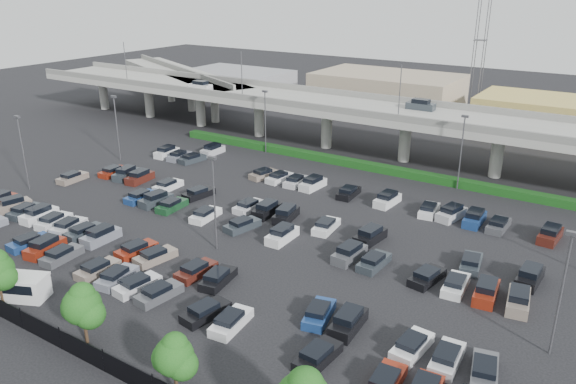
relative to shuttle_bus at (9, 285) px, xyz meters
The scene contains 11 objects.
ground 27.31m from the shuttle_bus, 69.76° to the left, with size 280.00×280.00×0.00m, color black.
overpass 58.62m from the shuttle_bus, 80.94° to the left, with size 150.00×13.00×15.80m.
on_ramp 81.02m from the shuttle_bus, 121.86° to the left, with size 50.93×30.13×8.80m.
hedge 51.47m from the shuttle_bus, 79.44° to the left, with size 66.00×1.60×1.10m, color #134012.
fence 9.69m from the shuttle_bus, 14.37° to the right, with size 70.00×0.10×2.00m.
tree_row 10.44m from the shuttle_bus, ahead, with size 65.07×3.66×5.94m.
shuttle_bus is the anchor object (origin of this frame).
parked_cars 23.34m from the shuttle_bus, 67.43° to the left, with size 63.03×41.54×1.67m.
light_poles 28.55m from the shuttle_bus, 79.11° to the left, with size 66.90×48.38×10.30m.
distant_buildings 90.12m from the shuttle_bus, 75.99° to the left, with size 138.00×24.00×9.00m.
comm_tower 101.52m from the shuttle_bus, 82.32° to the left, with size 2.40×2.40×30.00m.
Camera 1 is at (35.57, -49.07, 26.98)m, focal length 35.00 mm.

